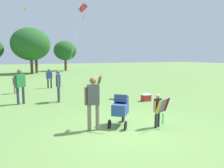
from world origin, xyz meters
name	(u,v)px	position (x,y,z in m)	size (l,w,h in m)	color
ground_plane	(128,130)	(0.00, 0.00, 0.00)	(120.00, 120.00, 0.00)	#668E47
child_with_butterfly_kite	(158,108)	(0.97, -0.25, 0.65)	(0.67, 0.47, 1.08)	#232328
person_adult_flyer	(93,98)	(-0.97, 0.44, 0.99)	(0.60, 0.50, 1.72)	#7F705B
stroller	(121,107)	(0.00, 0.48, 0.61)	(0.95, 1.00, 1.03)	black
kite_orange_delta	(83,11)	(1.72, 9.46, 5.46)	(2.05, 3.44, 6.09)	red
person_red_shirt	(15,83)	(-2.92, 8.59, 0.66)	(0.26, 0.30, 1.12)	#7F705B
person_couple_left	(49,77)	(-0.65, 9.97, 0.83)	(0.44, 0.24, 1.40)	#232328
person_kid_running	(58,83)	(-1.05, 5.02, 0.94)	(0.30, 0.50, 1.59)	#33384C
person_back_turned	(20,84)	(-2.78, 5.30, 0.98)	(0.51, 0.32, 1.66)	#33384C
cooler_box	(146,98)	(2.99, 3.32, 0.18)	(0.45, 0.33, 0.35)	red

